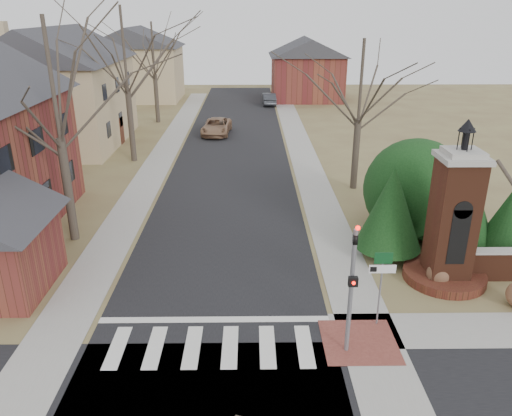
{
  "coord_description": "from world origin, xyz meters",
  "views": [
    {
      "loc": [
        1.28,
        -12.38,
        10.09
      ],
      "look_at": [
        1.5,
        6.0,
        2.72
      ],
      "focal_mm": 35.0,
      "sensor_mm": 36.0,
      "label": 1
    }
  ],
  "objects_px": {
    "sign_post": "(382,274)",
    "distant_car": "(269,99)",
    "traffic_signal_pole": "(352,279)",
    "brick_gate_monument": "(451,230)",
    "pickup_truck": "(217,127)"
  },
  "relations": [
    {
      "from": "sign_post",
      "to": "distant_car",
      "type": "relative_size",
      "value": 0.68
    },
    {
      "from": "traffic_signal_pole",
      "to": "sign_post",
      "type": "xyz_separation_m",
      "value": [
        1.29,
        1.41,
        -0.64
      ]
    },
    {
      "from": "brick_gate_monument",
      "to": "distant_car",
      "type": "relative_size",
      "value": 1.61
    },
    {
      "from": "traffic_signal_pole",
      "to": "brick_gate_monument",
      "type": "distance_m",
      "value": 6.47
    },
    {
      "from": "brick_gate_monument",
      "to": "distant_car",
      "type": "xyz_separation_m",
      "value": [
        -5.6,
        39.06,
        -1.5
      ]
    },
    {
      "from": "traffic_signal_pole",
      "to": "brick_gate_monument",
      "type": "bearing_deg",
      "value": 43.24
    },
    {
      "from": "sign_post",
      "to": "brick_gate_monument",
      "type": "bearing_deg",
      "value": 41.42
    },
    {
      "from": "brick_gate_monument",
      "to": "distant_car",
      "type": "distance_m",
      "value": 39.49
    },
    {
      "from": "sign_post",
      "to": "distant_car",
      "type": "distance_m",
      "value": 42.14
    },
    {
      "from": "brick_gate_monument",
      "to": "sign_post",
      "type": "bearing_deg",
      "value": -138.58
    },
    {
      "from": "traffic_signal_pole",
      "to": "distant_car",
      "type": "bearing_deg",
      "value": 91.19
    },
    {
      "from": "brick_gate_monument",
      "to": "pickup_truck",
      "type": "height_order",
      "value": "brick_gate_monument"
    },
    {
      "from": "pickup_truck",
      "to": "distant_car",
      "type": "relative_size",
      "value": 1.2
    },
    {
      "from": "traffic_signal_pole",
      "to": "sign_post",
      "type": "bearing_deg",
      "value": 47.57
    },
    {
      "from": "traffic_signal_pole",
      "to": "pickup_truck",
      "type": "relative_size",
      "value": 0.93
    }
  ]
}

